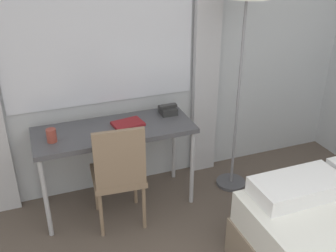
{
  "coord_description": "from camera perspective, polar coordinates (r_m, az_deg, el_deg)",
  "views": [
    {
      "loc": [
        -1.04,
        -0.28,
        2.17
      ],
      "look_at": [
        -0.13,
        2.13,
        0.89
      ],
      "focal_mm": 42.0,
      "sensor_mm": 36.0,
      "label": 1
    }
  ],
  "objects": [
    {
      "name": "telephone",
      "position": [
        3.41,
        -0.02,
        2.36
      ],
      "size": [
        0.15,
        0.14,
        0.08
      ],
      "color": "#2D2D2D",
      "rests_on": "desk"
    },
    {
      "name": "wall_back_with_window",
      "position": [
        3.38,
        -3.28,
        12.46
      ],
      "size": [
        4.89,
        0.13,
        2.7
      ],
      "color": "silver",
      "rests_on": "ground_plane"
    },
    {
      "name": "mug",
      "position": [
        3.07,
        -16.56,
        -1.33
      ],
      "size": [
        0.07,
        0.07,
        0.1
      ],
      "color": "#993F33",
      "rests_on": "desk"
    },
    {
      "name": "book",
      "position": [
        3.23,
        -5.85,
        0.35
      ],
      "size": [
        0.27,
        0.21,
        0.02
      ],
      "rotation": [
        0.0,
        0.0,
        0.16
      ],
      "color": "maroon",
      "rests_on": "desk"
    },
    {
      "name": "desk",
      "position": [
        3.23,
        -7.76,
        -1.35
      ],
      "size": [
        1.29,
        0.51,
        0.74
      ],
      "color": "#4C4C51",
      "rests_on": "ground_plane"
    },
    {
      "name": "desk_chair",
      "position": [
        3.07,
        -7.17,
        -6.57
      ],
      "size": [
        0.43,
        0.43,
        0.92
      ],
      "rotation": [
        0.0,
        0.0,
        -0.08
      ],
      "color": "#8C7259",
      "rests_on": "ground_plane"
    }
  ]
}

